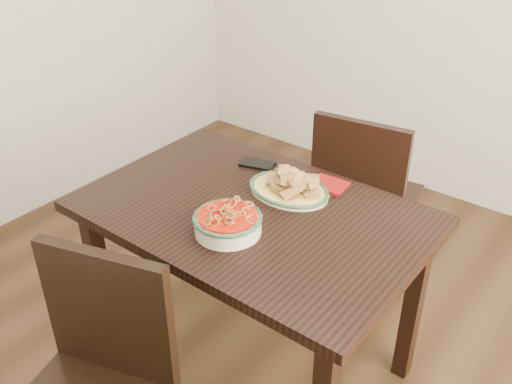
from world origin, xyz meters
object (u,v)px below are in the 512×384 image
Objects in this scene: fish_plate at (289,182)px; smartphone at (257,164)px; dining_table at (253,232)px; chair_far at (363,192)px; noodle_bowl at (228,221)px; chair_near at (96,380)px.

fish_plate is 0.25m from smartphone.
dining_table is 3.86× the size of fish_plate.
smartphone is (-0.26, -0.46, 0.26)m from chair_far.
fish_plate is at bearing 87.41° from noodle_bowl.
chair_near is (-0.03, -0.71, -0.15)m from dining_table.
chair_far is 2.87× the size of fish_plate.
chair_far is (0.07, 0.73, -0.15)m from dining_table.
fish_plate is at bearing -41.10° from smartphone.
noodle_bowl is at bearing -92.59° from fish_plate.
dining_table is 0.75m from chair_far.
chair_near is at bearing -98.18° from smartphone.
fish_plate is (0.07, 0.88, 0.30)m from chair_near.
noodle_bowl is at bearing 78.61° from chair_far.
chair_far is at bearing 84.45° from dining_table.
chair_far is 0.63m from fish_plate.
dining_table is at bearing 97.90° from noodle_bowl.
smartphone is (-0.21, 0.43, -0.04)m from noodle_bowl.
noodle_bowl is 0.48m from smartphone.
dining_table is 0.22m from noodle_bowl.
chair_far is 3.83× the size of noodle_bowl.
chair_far is 0.94m from noodle_bowl.
dining_table is 1.35× the size of chair_near.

